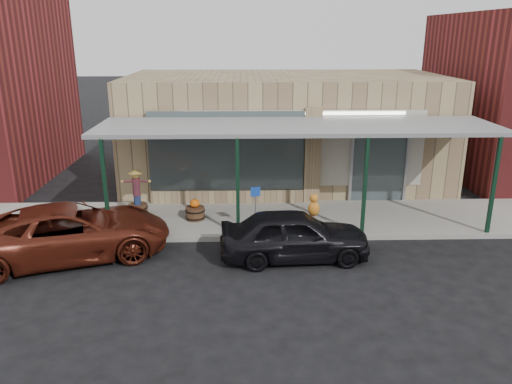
{
  "coord_description": "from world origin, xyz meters",
  "views": [
    {
      "loc": [
        -1.64,
        -11.25,
        5.73
      ],
      "look_at": [
        -1.27,
        2.6,
        1.3
      ],
      "focal_mm": 35.0,
      "sensor_mm": 36.0,
      "label": 1
    }
  ],
  "objects_px": {
    "handicap_sign": "(255,203)",
    "parked_sedan": "(295,235)",
    "car_maroon": "(71,232)",
    "barrel_scarecrow": "(137,200)",
    "barrel_pumpkin": "(195,212)"
  },
  "relations": [
    {
      "from": "barrel_pumpkin",
      "to": "handicap_sign",
      "type": "relative_size",
      "value": 0.51
    },
    {
      "from": "barrel_pumpkin",
      "to": "parked_sedan",
      "type": "distance_m",
      "value": 3.87
    },
    {
      "from": "barrel_scarecrow",
      "to": "barrel_pumpkin",
      "type": "distance_m",
      "value": 1.89
    },
    {
      "from": "barrel_scarecrow",
      "to": "parked_sedan",
      "type": "distance_m",
      "value": 5.53
    },
    {
      "from": "handicap_sign",
      "to": "barrel_pumpkin",
      "type": "bearing_deg",
      "value": 137.23
    },
    {
      "from": "barrel_scarecrow",
      "to": "parked_sedan",
      "type": "relative_size",
      "value": 0.39
    },
    {
      "from": "barrel_scarecrow",
      "to": "car_maroon",
      "type": "xyz_separation_m",
      "value": [
        -1.22,
        -2.67,
        0.04
      ]
    },
    {
      "from": "handicap_sign",
      "to": "parked_sedan",
      "type": "height_order",
      "value": "parked_sedan"
    },
    {
      "from": "barrel_pumpkin",
      "to": "car_maroon",
      "type": "height_order",
      "value": "car_maroon"
    },
    {
      "from": "car_maroon",
      "to": "barrel_pumpkin",
      "type": "bearing_deg",
      "value": -70.84
    },
    {
      "from": "handicap_sign",
      "to": "parked_sedan",
      "type": "distance_m",
      "value": 1.87
    },
    {
      "from": "barrel_scarecrow",
      "to": "handicap_sign",
      "type": "relative_size",
      "value": 1.14
    },
    {
      "from": "parked_sedan",
      "to": "car_maroon",
      "type": "bearing_deg",
      "value": 84.41
    },
    {
      "from": "handicap_sign",
      "to": "barrel_scarecrow",
      "type": "bearing_deg",
      "value": 146.4
    },
    {
      "from": "barrel_pumpkin",
      "to": "handicap_sign",
      "type": "height_order",
      "value": "handicap_sign"
    }
  ]
}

